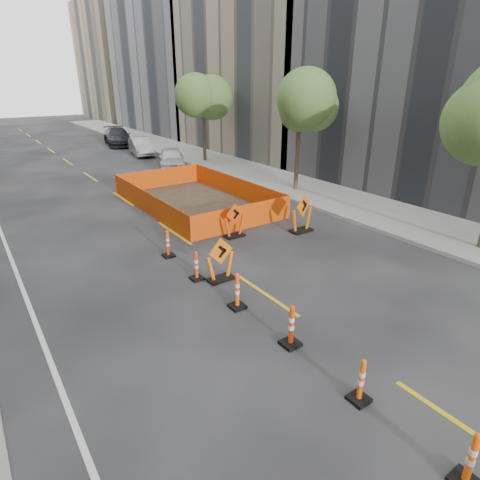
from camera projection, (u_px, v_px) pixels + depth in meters
ground_plane at (377, 369)px, 8.70m from camera, size 140.00×140.00×0.00m
sidewalk_right at (303, 188)px, 22.56m from camera, size 4.00×90.00×0.15m
bld_right_c at (282, 63)px, 33.15m from camera, size 12.00×16.00×14.00m
bld_right_d at (187, 37)px, 44.51m from camera, size 12.00×18.00×20.00m
bld_right_e at (130, 62)px, 59.29m from camera, size 12.00×14.00×16.00m
tree_r_b at (300, 106)px, 20.56m from camera, size 2.80×2.80×5.95m
tree_r_c at (203, 98)px, 28.18m from camera, size 2.80×2.80×5.95m
channelizer_1 at (471, 459)px, 6.07m from camera, size 0.41×0.41×1.03m
channelizer_2 at (361, 380)px, 7.68m from camera, size 0.39×0.39×0.98m
channelizer_3 at (291, 326)px, 9.29m from camera, size 0.43×0.43×1.08m
channelizer_4 at (237, 291)px, 10.84m from camera, size 0.42×0.42×1.06m
channelizer_5 at (196, 266)px, 12.39m from camera, size 0.38×0.38×0.96m
channelizer_6 at (168, 244)px, 13.99m from camera, size 0.39×0.39×0.98m
chevron_sign_left at (220, 259)px, 12.28m from camera, size 0.96×0.60×1.42m
chevron_sign_center at (234, 220)px, 15.67m from camera, size 0.94×0.58×1.38m
chevron_sign_right at (302, 213)px, 16.18m from camera, size 1.21×0.92×1.61m
safety_fence at (194, 194)px, 19.72m from camera, size 4.99×8.45×1.05m
parked_car_near at (172, 158)px, 27.45m from camera, size 3.23×4.53×1.43m
parked_car_mid at (141, 146)px, 32.47m from camera, size 2.26×4.42×1.39m
parked_car_far at (118, 137)px, 37.05m from camera, size 3.09×5.62×1.54m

